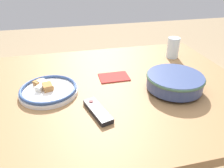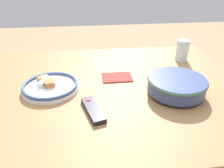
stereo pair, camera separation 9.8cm
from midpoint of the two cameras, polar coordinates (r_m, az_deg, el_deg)
dining_table at (r=1.08m, az=-4.00°, el=-4.27°), size 1.35×1.01×0.73m
noodle_bowl at (r=1.02m, az=13.45°, el=0.64°), size 0.26×0.26×0.08m
food_plate at (r=1.04m, az=-18.93°, el=-1.44°), size 0.26×0.26×0.04m
tv_remote at (r=0.87m, az=-7.05°, el=-7.12°), size 0.10×0.18×0.02m
drinking_glass at (r=1.39m, az=13.70°, el=9.16°), size 0.07×0.07×0.12m
folded_napkin at (r=1.12m, az=-2.00°, el=1.74°), size 0.15×0.11×0.01m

